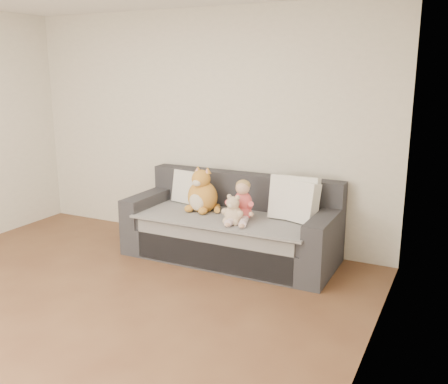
% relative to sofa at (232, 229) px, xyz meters
% --- Properties ---
extents(room_shell, '(5.00, 5.00, 5.00)m').
position_rel_sofa_xyz_m(room_shell, '(-0.61, -1.64, 0.99)').
color(room_shell, brown).
rests_on(room_shell, ground).
extents(sofa, '(2.20, 0.94, 0.85)m').
position_rel_sofa_xyz_m(sofa, '(0.00, 0.00, 0.00)').
color(sofa, '#29292E').
rests_on(sofa, ground).
extents(cushion_left, '(0.43, 0.25, 0.38)m').
position_rel_sofa_xyz_m(cushion_left, '(-0.63, 0.19, 0.35)').
color(cushion_left, white).
rests_on(cushion_left, sofa).
extents(cushion_right_back, '(0.49, 0.22, 0.46)m').
position_rel_sofa_xyz_m(cushion_right_back, '(0.64, 0.11, 0.38)').
color(cushion_right_back, white).
rests_on(cushion_right_back, sofa).
extents(cushion_right_front, '(0.48, 0.33, 0.42)m').
position_rel_sofa_xyz_m(cushion_right_front, '(0.68, 0.07, 0.37)').
color(cushion_right_front, white).
rests_on(cushion_right_front, sofa).
extents(toddler, '(0.29, 0.43, 0.42)m').
position_rel_sofa_xyz_m(toddler, '(0.19, -0.17, 0.34)').
color(toddler, '#F05A54').
rests_on(toddler, sofa).
extents(plush_cat, '(0.40, 0.34, 0.50)m').
position_rel_sofa_xyz_m(plush_cat, '(-0.34, -0.04, 0.35)').
color(plush_cat, '#C9872C').
rests_on(plush_cat, sofa).
extents(teddy_bear, '(0.23, 0.17, 0.30)m').
position_rel_sofa_xyz_m(teddy_bear, '(0.15, -0.30, 0.28)').
color(teddy_bear, '#CAB78C').
rests_on(teddy_bear, sofa).
extents(plush_cow, '(0.15, 0.22, 0.18)m').
position_rel_sofa_xyz_m(plush_cow, '(0.14, -0.21, 0.24)').
color(plush_cow, white).
rests_on(plush_cow, sofa).
extents(sippy_cup, '(0.09, 0.07, 0.10)m').
position_rel_sofa_xyz_m(sippy_cup, '(0.12, -0.21, 0.22)').
color(sippy_cup, purple).
rests_on(sippy_cup, sofa).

